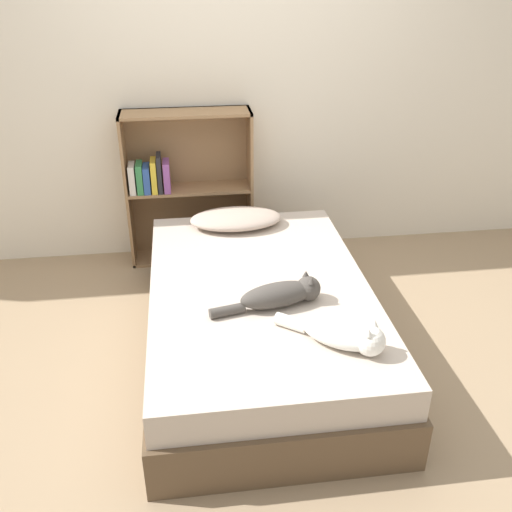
# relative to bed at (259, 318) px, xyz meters

# --- Properties ---
(ground_plane) EXTENTS (8.00, 8.00, 0.00)m
(ground_plane) POSITION_rel_bed_xyz_m (0.00, 0.00, -0.22)
(ground_plane) COLOR #997F60
(wall_back) EXTENTS (8.00, 0.06, 2.50)m
(wall_back) POSITION_rel_bed_xyz_m (0.00, 1.38, 1.03)
(wall_back) COLOR silver
(wall_back) RESTS_ON ground_plane
(bed) EXTENTS (1.23, 1.95, 0.44)m
(bed) POSITION_rel_bed_xyz_m (0.00, 0.00, 0.00)
(bed) COLOR brown
(bed) RESTS_ON ground_plane
(pillow) EXTENTS (0.61, 0.35, 0.10)m
(pillow) POSITION_rel_bed_xyz_m (-0.05, 0.77, 0.28)
(pillow) COLOR #B29E8E
(pillow) RESTS_ON bed
(cat_light) EXTENTS (0.47, 0.40, 0.16)m
(cat_light) POSITION_rel_bed_xyz_m (0.31, -0.59, 0.28)
(cat_light) COLOR white
(cat_light) RESTS_ON bed
(cat_dark) EXTENTS (0.59, 0.23, 0.15)m
(cat_dark) POSITION_rel_bed_xyz_m (0.09, -0.21, 0.29)
(cat_dark) COLOR #47423D
(cat_dark) RESTS_ON bed
(bookshelf) EXTENTS (0.90, 0.26, 1.11)m
(bookshelf) POSITION_rel_bed_xyz_m (-0.38, 1.25, 0.35)
(bookshelf) COLOR #8E6B47
(bookshelf) RESTS_ON ground_plane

